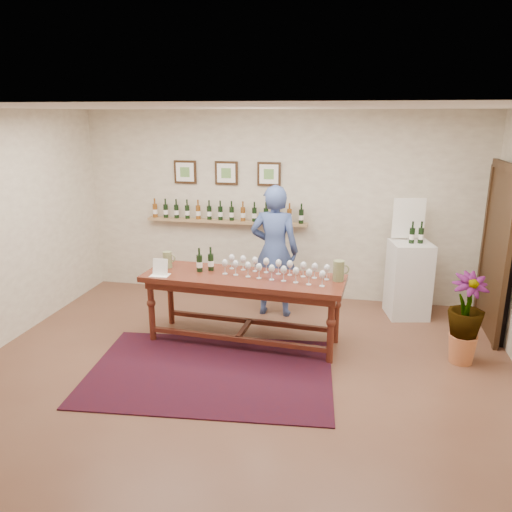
% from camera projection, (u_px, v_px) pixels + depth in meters
% --- Properties ---
extents(ground, '(6.00, 6.00, 0.00)m').
position_uv_depth(ground, '(241.00, 371.00, 5.52)').
color(ground, brown).
rests_on(ground, ground).
extents(room_shell, '(6.00, 6.00, 6.00)m').
position_uv_depth(room_shell, '(430.00, 242.00, 6.54)').
color(room_shell, silver).
rests_on(room_shell, ground).
extents(rug, '(2.80, 2.00, 0.01)m').
position_uv_depth(rug, '(210.00, 372.00, 5.48)').
color(rug, '#4F0E0F').
rests_on(rug, ground).
extents(tasting_table, '(2.47, 0.93, 0.86)m').
position_uv_depth(tasting_table, '(243.00, 286.00, 6.04)').
color(tasting_table, '#4B2212').
rests_on(tasting_table, ground).
extents(table_glasses, '(1.44, 0.56, 0.19)m').
position_uv_depth(table_glasses, '(275.00, 269.00, 5.93)').
color(table_glasses, silver).
rests_on(table_glasses, tasting_table).
extents(table_bottles, '(0.29, 0.17, 0.30)m').
position_uv_depth(table_bottles, '(205.00, 259.00, 6.14)').
color(table_bottles, black).
rests_on(table_bottles, tasting_table).
extents(pitcher_left, '(0.14, 0.14, 0.21)m').
position_uv_depth(pitcher_left, '(167.00, 260.00, 6.29)').
color(pitcher_left, olive).
rests_on(pitcher_left, tasting_table).
extents(pitcher_right, '(0.17, 0.17, 0.24)m').
position_uv_depth(pitcher_right, '(339.00, 271.00, 5.79)').
color(pitcher_right, olive).
rests_on(pitcher_right, tasting_table).
extents(menu_card, '(0.22, 0.17, 0.20)m').
position_uv_depth(menu_card, '(160.00, 267.00, 6.00)').
color(menu_card, white).
rests_on(menu_card, tasting_table).
extents(display_pedestal, '(0.63, 0.63, 1.06)m').
position_uv_depth(display_pedestal, '(408.00, 280.00, 6.90)').
color(display_pedestal, silver).
rests_on(display_pedestal, ground).
extents(pedestal_bottles, '(0.34, 0.15, 0.33)m').
position_uv_depth(pedestal_bottles, '(417.00, 231.00, 6.68)').
color(pedestal_bottles, black).
rests_on(pedestal_bottles, display_pedestal).
extents(info_sign, '(0.44, 0.11, 0.61)m').
position_uv_depth(info_sign, '(409.00, 218.00, 6.83)').
color(info_sign, white).
rests_on(info_sign, display_pedestal).
extents(potted_plant, '(0.57, 0.57, 0.91)m').
position_uv_depth(potted_plant, '(465.00, 319.00, 5.57)').
color(potted_plant, '#BA693E').
rests_on(potted_plant, ground).
extents(person, '(0.67, 0.44, 1.83)m').
position_uv_depth(person, '(274.00, 251.00, 6.85)').
color(person, '#374B84').
rests_on(person, ground).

